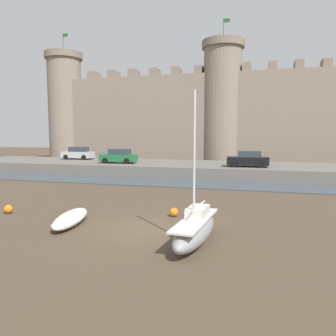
{
  "coord_description": "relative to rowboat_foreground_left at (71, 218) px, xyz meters",
  "views": [
    {
      "loc": [
        5.12,
        -14.45,
        4.61
      ],
      "look_at": [
        -0.22,
        4.87,
        2.5
      ],
      "focal_mm": 35.0,
      "sensor_mm": 36.0,
      "label": 1
    }
  ],
  "objects": [
    {
      "name": "car_quay_centre_west",
      "position": [
        -6.19,
        19.95,
        1.71
      ],
      "size": [
        4.18,
        2.04,
        1.62
      ],
      "color": "#1E6638",
      "rests_on": "quay_road"
    },
    {
      "name": "quay_road",
      "position": [
        4.01,
        21.75,
        0.3
      ],
      "size": [
        62.45,
        10.0,
        1.27
      ],
      "primitive_type": "cube",
      "color": "#666059",
      "rests_on": "ground"
    },
    {
      "name": "water_channel",
      "position": [
        4.01,
        14.5,
        -0.28
      ],
      "size": [
        80.0,
        4.5,
        0.1
      ],
      "primitive_type": "cube",
      "color": "#3D4C56",
      "rests_on": "ground"
    },
    {
      "name": "mooring_buoy_near_channel",
      "position": [
        4.68,
        2.93,
        -0.08
      ],
      "size": [
        0.5,
        0.5,
        0.5
      ],
      "primitive_type": "sphere",
      "color": "orange",
      "rests_on": "ground"
    },
    {
      "name": "ground_plane",
      "position": [
        4.01,
        0.07,
        -0.33
      ],
      "size": [
        160.0,
        160.0,
        0.0
      ],
      "primitive_type": "plane",
      "color": "#4C3D2D"
    },
    {
      "name": "mooring_buoy_near_shore",
      "position": [
        -4.77,
        1.07,
        -0.08
      ],
      "size": [
        0.5,
        0.5,
        0.5
      ],
      "primitive_type": "sphere",
      "color": "orange",
      "rests_on": "ground"
    },
    {
      "name": "castle",
      "position": [
        4.01,
        32.89,
        7.27
      ],
      "size": [
        56.34,
        5.9,
        20.4
      ],
      "color": "gray",
      "rests_on": "ground"
    },
    {
      "name": "car_quay_east",
      "position": [
        -13.66,
        23.75,
        1.71
      ],
      "size": [
        4.18,
        2.04,
        1.62
      ],
      "color": "#B2B5B7",
      "rests_on": "quay_road"
    },
    {
      "name": "car_quay_centre_east",
      "position": [
        8.15,
        19.51,
        1.71
      ],
      "size": [
        4.18,
        2.04,
        1.62
      ],
      "color": "black",
      "rests_on": "quay_road"
    },
    {
      "name": "sailboat_near_channel_left",
      "position": [
        6.67,
        -1.19,
        0.3
      ],
      "size": [
        1.56,
        4.98,
        6.34
      ],
      "color": "gray",
      "rests_on": "ground"
    },
    {
      "name": "rowboat_foreground_left",
      "position": [
        0.0,
        0.0,
        0.0
      ],
      "size": [
        2.0,
        4.1,
        0.62
      ],
      "color": "silver",
      "rests_on": "ground"
    }
  ]
}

